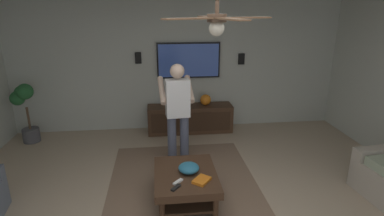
{
  "coord_description": "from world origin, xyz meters",
  "views": [
    {
      "loc": [
        -2.95,
        0.43,
        2.44
      ],
      "look_at": [
        1.0,
        -0.02,
        1.13
      ],
      "focal_mm": 28.88,
      "sensor_mm": 36.0,
      "label": 1
    }
  ],
  "objects_px": {
    "wall_speaker_right": "(138,58)",
    "wall_speaker_left": "(241,59)",
    "person_standing": "(178,109)",
    "book": "(202,180)",
    "tv": "(189,60)",
    "ceiling_fan": "(217,21)",
    "vase_round": "(206,100)",
    "bowl": "(189,168)",
    "media_console": "(190,119)",
    "coffee_table": "(186,180)",
    "remote_black": "(176,188)",
    "potted_plant_tall": "(25,107)",
    "remote_white": "(178,182)"
  },
  "relations": [
    {
      "from": "wall_speaker_right",
      "to": "wall_speaker_left",
      "type": "bearing_deg",
      "value": -90.0
    },
    {
      "from": "person_standing",
      "to": "book",
      "type": "relative_size",
      "value": 7.45
    },
    {
      "from": "tv",
      "to": "ceiling_fan",
      "type": "bearing_deg",
      "value": -0.28
    },
    {
      "from": "ceiling_fan",
      "to": "vase_round",
      "type": "bearing_deg",
      "value": -6.92
    },
    {
      "from": "bowl",
      "to": "vase_round",
      "type": "xyz_separation_m",
      "value": [
        2.36,
        -0.59,
        0.2
      ]
    },
    {
      "from": "ceiling_fan",
      "to": "wall_speaker_left",
      "type": "bearing_deg",
      "value": -20.29
    },
    {
      "from": "media_console",
      "to": "tv",
      "type": "xyz_separation_m",
      "value": [
        0.24,
        0.0,
        1.15
      ]
    },
    {
      "from": "tv",
      "to": "book",
      "type": "relative_size",
      "value": 5.74
    },
    {
      "from": "coffee_table",
      "to": "ceiling_fan",
      "type": "relative_size",
      "value": 0.83
    },
    {
      "from": "remote_black",
      "to": "wall_speaker_left",
      "type": "relative_size",
      "value": 0.68
    },
    {
      "from": "book",
      "to": "coffee_table",
      "type": "bearing_deg",
      "value": 77.36
    },
    {
      "from": "book",
      "to": "wall_speaker_right",
      "type": "xyz_separation_m",
      "value": [
        2.85,
        0.86,
        1.07
      ]
    },
    {
      "from": "coffee_table",
      "to": "wall_speaker_right",
      "type": "bearing_deg",
      "value": 14.52
    },
    {
      "from": "potted_plant_tall",
      "to": "remote_black",
      "type": "bearing_deg",
      "value": -134.16
    },
    {
      "from": "tv",
      "to": "book",
      "type": "distance_m",
      "value": 3.01
    },
    {
      "from": "coffee_table",
      "to": "tv",
      "type": "distance_m",
      "value": 2.86
    },
    {
      "from": "book",
      "to": "bowl",
      "type": "bearing_deg",
      "value": 67.57
    },
    {
      "from": "tv",
      "to": "person_standing",
      "type": "distance_m",
      "value": 1.68
    },
    {
      "from": "person_standing",
      "to": "remote_black",
      "type": "distance_m",
      "value": 1.48
    },
    {
      "from": "coffee_table",
      "to": "wall_speaker_right",
      "type": "distance_m",
      "value": 2.96
    },
    {
      "from": "vase_round",
      "to": "wall_speaker_right",
      "type": "relative_size",
      "value": 1.0
    },
    {
      "from": "wall_speaker_left",
      "to": "coffee_table",
      "type": "bearing_deg",
      "value": 151.92
    },
    {
      "from": "media_console",
      "to": "bowl",
      "type": "height_order",
      "value": "media_console"
    },
    {
      "from": "remote_black",
      "to": "ceiling_fan",
      "type": "relative_size",
      "value": 0.12
    },
    {
      "from": "tv",
      "to": "person_standing",
      "type": "bearing_deg",
      "value": -12.13
    },
    {
      "from": "remote_white",
      "to": "ceiling_fan",
      "type": "bearing_deg",
      "value": -63.47
    },
    {
      "from": "book",
      "to": "wall_speaker_right",
      "type": "bearing_deg",
      "value": 55.97
    },
    {
      "from": "bowl",
      "to": "book",
      "type": "height_order",
      "value": "bowl"
    },
    {
      "from": "media_console",
      "to": "remote_black",
      "type": "height_order",
      "value": "media_console"
    },
    {
      "from": "coffee_table",
      "to": "media_console",
      "type": "xyz_separation_m",
      "value": [
        2.37,
        -0.31,
        -0.02
      ]
    },
    {
      "from": "remote_black",
      "to": "wall_speaker_right",
      "type": "bearing_deg",
      "value": -130.93
    },
    {
      "from": "wall_speaker_right",
      "to": "person_standing",
      "type": "bearing_deg",
      "value": -157.48
    },
    {
      "from": "person_standing",
      "to": "ceiling_fan",
      "type": "distance_m",
      "value": 1.98
    },
    {
      "from": "book",
      "to": "ceiling_fan",
      "type": "height_order",
      "value": "ceiling_fan"
    },
    {
      "from": "person_standing",
      "to": "wall_speaker_right",
      "type": "distance_m",
      "value": 1.8
    },
    {
      "from": "wall_speaker_right",
      "to": "vase_round",
      "type": "bearing_deg",
      "value": -100.3
    },
    {
      "from": "person_standing",
      "to": "remote_black",
      "type": "height_order",
      "value": "person_standing"
    },
    {
      "from": "tv",
      "to": "remote_black",
      "type": "xyz_separation_m",
      "value": [
        -2.95,
        0.46,
        -1.01
      ]
    },
    {
      "from": "coffee_table",
      "to": "media_console",
      "type": "bearing_deg",
      "value": -7.57
    },
    {
      "from": "potted_plant_tall",
      "to": "wall_speaker_left",
      "type": "bearing_deg",
      "value": -84.13
    },
    {
      "from": "book",
      "to": "vase_round",
      "type": "distance_m",
      "value": 2.66
    },
    {
      "from": "coffee_table",
      "to": "media_console",
      "type": "height_order",
      "value": "media_console"
    },
    {
      "from": "book",
      "to": "wall_speaker_left",
      "type": "relative_size",
      "value": 1.0
    },
    {
      "from": "media_console",
      "to": "wall_speaker_left",
      "type": "bearing_deg",
      "value": 103.19
    },
    {
      "from": "potted_plant_tall",
      "to": "remote_black",
      "type": "relative_size",
      "value": 7.58
    },
    {
      "from": "remote_white",
      "to": "wall_speaker_left",
      "type": "relative_size",
      "value": 0.68
    },
    {
      "from": "wall_speaker_left",
      "to": "vase_round",
      "type": "bearing_deg",
      "value": 107.25
    },
    {
      "from": "remote_black",
      "to": "wall_speaker_right",
      "type": "relative_size",
      "value": 0.68
    },
    {
      "from": "potted_plant_tall",
      "to": "vase_round",
      "type": "distance_m",
      "value": 3.4
    },
    {
      "from": "person_standing",
      "to": "vase_round",
      "type": "bearing_deg",
      "value": -30.9
    }
  ]
}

